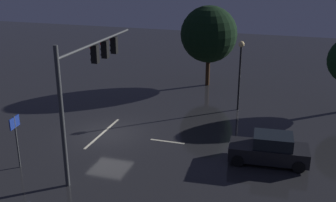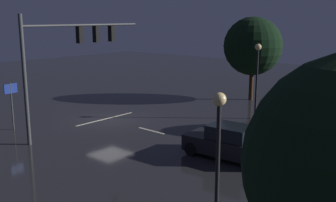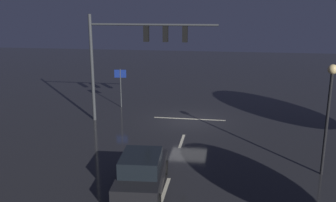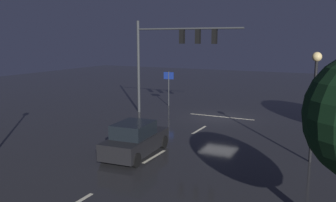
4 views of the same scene
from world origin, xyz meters
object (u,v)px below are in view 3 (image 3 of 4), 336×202
at_px(car_approaching, 142,173).
at_px(street_lamp_left_kerb, 329,99).
at_px(traffic_signal_assembly, 135,46).
at_px(route_sign, 120,80).

relative_size(car_approaching, street_lamp_left_kerb, 0.86).
bearing_deg(traffic_signal_assembly, street_lamp_left_kerb, 147.86).
height_order(car_approaching, street_lamp_left_kerb, street_lamp_left_kerb).
relative_size(traffic_signal_assembly, street_lamp_left_kerb, 1.62).
bearing_deg(car_approaching, street_lamp_left_kerb, -160.23).
relative_size(traffic_signal_assembly, car_approaching, 1.88).
xyz_separation_m(street_lamp_left_kerb, route_sign, (12.55, -10.05, -1.47)).
bearing_deg(car_approaching, route_sign, -70.45).
xyz_separation_m(car_approaching, route_sign, (4.58, -12.91, 1.35)).
bearing_deg(traffic_signal_assembly, car_approaching, 104.96).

